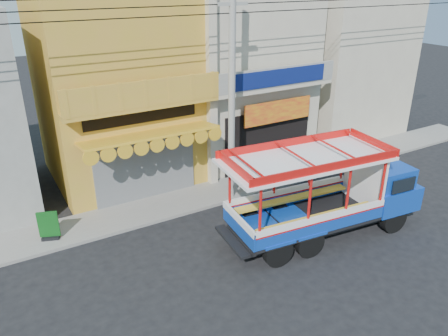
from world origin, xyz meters
name	(u,v)px	position (x,y,z in m)	size (l,w,h in m)	color
ground	(301,228)	(0.00, 0.00, 0.00)	(90.00, 90.00, 0.00)	black
sidewalk	(242,185)	(0.00, 4.00, 0.06)	(30.00, 2.00, 0.12)	slate
shophouse_left	(116,87)	(-4.00, 7.96, 4.11)	(6.00, 7.50, 8.24)	gold
shophouse_right	(235,72)	(2.00, 7.96, 4.11)	(6.00, 6.75, 8.24)	#B5A994
party_pilaster	(212,96)	(-1.00, 4.85, 4.00)	(0.35, 0.30, 8.00)	#B5A994
filler_building_right	(338,65)	(9.00, 8.00, 3.80)	(6.00, 6.00, 7.60)	#B5A994
utility_pole	(235,78)	(-0.85, 3.30, 5.03)	(28.00, 0.26, 9.00)	gray
songthaew_truck	(337,191)	(0.90, -0.68, 1.62)	(7.41, 3.03, 3.37)	black
green_sign	(49,228)	(-8.07, 3.74, 0.56)	(0.67, 0.50, 1.05)	black
potted_plant_a	(282,163)	(2.23, 4.09, 0.60)	(0.87, 0.75, 0.96)	#205919
potted_plant_b	(312,154)	(4.05, 4.17, 0.66)	(0.59, 0.48, 1.08)	#205919
potted_plant_c	(318,153)	(4.51, 4.21, 0.61)	(0.55, 0.55, 0.98)	#205919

